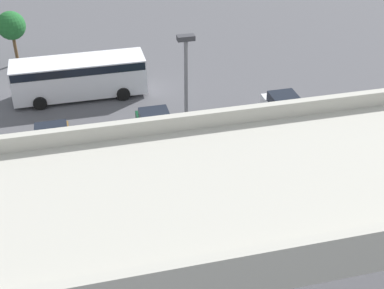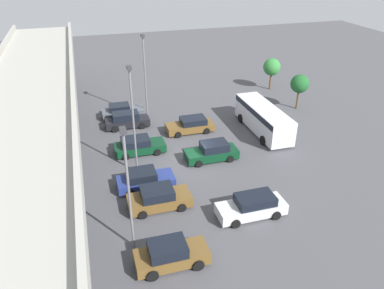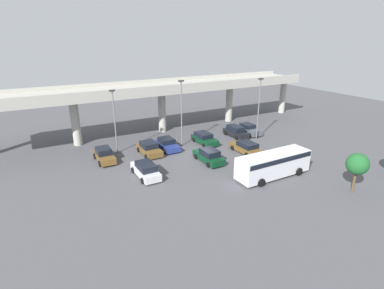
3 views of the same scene
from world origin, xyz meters
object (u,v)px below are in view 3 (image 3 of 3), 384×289
Objects in this scene: parked_car_2 at (149,149)px; tree_front_left at (357,164)px; parked_car_1 at (146,170)px; shuttle_bus at (273,163)px; parked_car_5 at (204,138)px; parked_car_7 at (236,132)px; parked_car_3 at (167,144)px; parked_car_4 at (209,156)px; lamp_post_near_aisle at (259,105)px; parked_car_0 at (104,155)px; parked_car_6 at (246,147)px; lamp_post_mid_lot at (114,117)px; parked_car_8 at (248,129)px; lamp_post_by_overpass at (181,109)px.

parked_car_2 is 23.58m from tree_front_left.
parked_car_1 is 0.56× the size of shuttle_bus.
parked_car_2 is 1.00× the size of parked_car_5.
parked_car_7 is 19.66m from tree_front_left.
parked_car_4 is at bearing 21.47° from parked_car_3.
parked_car_3 is 0.50× the size of lamp_post_near_aisle.
parked_car_0 is at bearing 23.44° from parked_car_1.
lamp_post_near_aisle is 2.21× the size of tree_front_left.
lamp_post_near_aisle is at bearing 78.50° from parked_car_3.
parked_car_5 is at bearing 85.25° from parked_car_3.
lamp_post_near_aisle is at bearing 82.97° from parked_car_0.
parked_car_3 is at bearing 21.47° from parked_car_4.
parked_car_6 is 7.47m from lamp_post_near_aisle.
shuttle_bus is at bearing -150.15° from parked_car_4.
parked_car_0 is 0.53× the size of lamp_post_mid_lot.
parked_car_1 is 1.01× the size of parked_car_6.
parked_car_5 is at bearing 163.77° from lamp_post_near_aisle.
parked_car_6 is 13.86m from tree_front_left.
parked_car_2 is at bearing -54.07° from shuttle_bus.
parked_car_1 reaches higher than parked_car_3.
parked_car_0 is 22.33m from parked_car_8.
lamp_post_near_aisle is at bearing -122.95° from shuttle_bus.
parked_car_7 is 0.50× the size of lamp_post_by_overpass.
tree_front_left reaches higher than parked_car_4.
parked_car_8 is 12.43m from lamp_post_by_overpass.
parked_car_6 is at bearing -88.73° from parked_car_1.
parked_car_7 is 5.41m from lamp_post_near_aisle.
parked_car_2 is 8.37m from parked_car_5.
lamp_post_near_aisle is (7.68, -2.24, 4.45)m from parked_car_5.
parked_car_4 is 0.54× the size of shuttle_bus.
parked_car_7 reaches higher than parked_car_1.
parked_car_1 reaches higher than parked_car_6.
parked_car_0 is 0.99× the size of parked_car_3.
shuttle_bus reaches higher than parked_car_6.
lamp_post_mid_lot is (-14.72, 8.10, 4.11)m from parked_car_6.
parked_car_1 reaches higher than parked_car_5.
tree_front_left is (2.29, -13.48, 2.27)m from parked_car_6.
parked_car_6 reaches higher than parked_car_3.
parked_car_4 is at bearing -43.30° from lamp_post_mid_lot.
parked_car_8 is at bearing 89.83° from parked_car_3.
tree_front_left reaches higher than shuttle_bus.
lamp_post_mid_lot reaches higher than parked_car_2.
parked_car_1 is 18.05m from parked_car_7.
parked_car_1 is 11.33m from lamp_post_by_overpass.
parked_car_4 is 1.02× the size of parked_car_5.
parked_car_1 is at bearing -139.48° from lamp_post_by_overpass.
shuttle_bus is 7.90m from tree_front_left.
parked_car_0 is 19.72m from parked_car_7.
parked_car_0 is at bearing -89.81° from parked_car_3.
parked_car_5 is 0.55× the size of lamp_post_mid_lot.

